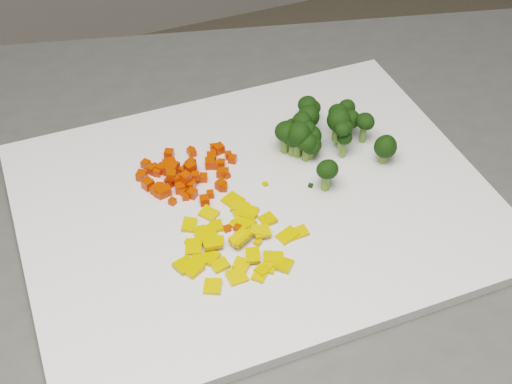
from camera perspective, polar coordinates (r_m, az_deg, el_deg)
name	(u,v)px	position (r m, az deg, el deg)	size (l,w,h in m)	color
cutting_board	(256,203)	(0.78, 0.00, -0.89)	(0.50, 0.39, 0.01)	white
carrot_pile	(189,166)	(0.80, -5.37, 2.11)	(0.11, 0.11, 0.03)	red
pepper_pile	(240,238)	(0.72, -1.26, -3.68)	(0.13, 0.13, 0.02)	#D7980B
broccoli_pile	(339,131)	(0.82, 6.65, 4.90)	(0.13, 0.13, 0.06)	black
carrot_cube_0	(170,170)	(0.81, -6.88, 1.76)	(0.01, 0.01, 0.01)	red
carrot_cube_1	(146,164)	(0.82, -8.81, 2.22)	(0.01, 0.01, 0.01)	red
carrot_cube_2	(162,193)	(0.78, -7.55, -0.07)	(0.01, 0.01, 0.01)	red
carrot_cube_3	(213,147)	(0.84, -3.44, 3.58)	(0.01, 0.01, 0.01)	red
carrot_cube_4	(225,173)	(0.80, -2.52, 1.53)	(0.01, 0.01, 0.01)	red
carrot_cube_5	(156,190)	(0.79, -8.00, 0.16)	(0.01, 0.01, 0.01)	red
carrot_cube_6	(190,168)	(0.79, -5.33, 1.96)	(0.01, 0.01, 0.01)	red
carrot_cube_7	(221,173)	(0.80, -2.82, 1.50)	(0.01, 0.01, 0.01)	red
carrot_cube_8	(157,172)	(0.81, -7.90, 1.57)	(0.01, 0.01, 0.01)	red
carrot_cube_9	(174,166)	(0.81, -6.55, 2.05)	(0.01, 0.01, 0.01)	red
carrot_cube_10	(215,165)	(0.81, -3.32, 2.15)	(0.01, 0.01, 0.01)	red
carrot_cube_11	(148,184)	(0.79, -8.64, 0.61)	(0.01, 0.01, 0.01)	red
carrot_cube_12	(155,167)	(0.82, -8.08, 2.01)	(0.01, 0.01, 0.01)	red
carrot_cube_13	(169,154)	(0.83, -6.97, 3.03)	(0.01, 0.01, 0.01)	red
carrot_cube_14	(191,150)	(0.84, -5.24, 3.34)	(0.01, 0.01, 0.01)	red
carrot_cube_15	(223,187)	(0.78, -2.66, 0.42)	(0.01, 0.01, 0.01)	red
carrot_cube_16	(174,172)	(0.81, -6.59, 1.59)	(0.01, 0.01, 0.01)	red
carrot_cube_17	(196,176)	(0.79, -4.86, 1.28)	(0.01, 0.01, 0.01)	red
carrot_cube_18	(192,152)	(0.83, -5.14, 3.17)	(0.01, 0.01, 0.01)	red
carrot_cube_19	(228,155)	(0.83, -2.22, 2.96)	(0.01, 0.01, 0.01)	red
carrot_cube_20	(166,191)	(0.78, -7.24, 0.11)	(0.01, 0.01, 0.01)	red
carrot_cube_21	(171,171)	(0.80, -6.84, 1.71)	(0.01, 0.01, 0.01)	red
carrot_cube_22	(172,175)	(0.79, -6.77, 1.32)	(0.01, 0.01, 0.01)	red
carrot_cube_23	(150,183)	(0.80, -8.49, 0.69)	(0.01, 0.01, 0.01)	red
carrot_cube_24	(192,171)	(0.81, -5.11, 1.65)	(0.01, 0.01, 0.01)	red
carrot_cube_25	(190,185)	(0.79, -5.30, 0.55)	(0.01, 0.01, 0.01)	red
carrot_cube_26	(232,159)	(0.82, -1.90, 2.66)	(0.01, 0.01, 0.01)	red
carrot_cube_27	(190,178)	(0.80, -5.26, 1.15)	(0.01, 0.01, 0.01)	red
carrot_cube_28	(169,162)	(0.82, -6.97, 2.43)	(0.01, 0.01, 0.01)	red
carrot_cube_29	(192,194)	(0.78, -5.13, -0.13)	(0.01, 0.01, 0.01)	red
carrot_cube_30	(219,149)	(0.83, -2.99, 3.48)	(0.01, 0.01, 0.01)	red
carrot_cube_31	(170,182)	(0.79, -6.88, 0.79)	(0.01, 0.01, 0.01)	red
carrot_cube_32	(172,201)	(0.77, -6.70, -0.76)	(0.01, 0.01, 0.01)	red
carrot_cube_33	(171,173)	(0.79, -6.85, 1.53)	(0.01, 0.01, 0.01)	red
carrot_cube_34	(203,178)	(0.80, -4.22, 1.15)	(0.01, 0.01, 0.01)	red
carrot_cube_35	(173,168)	(0.80, -6.67, 1.91)	(0.01, 0.01, 0.01)	red
carrot_cube_36	(151,169)	(0.81, -8.38, 1.83)	(0.01, 0.01, 0.01)	red
carrot_cube_37	(192,166)	(0.80, -5.17, 2.10)	(0.01, 0.01, 0.01)	red
carrot_cube_38	(221,164)	(0.81, -2.80, 2.28)	(0.01, 0.01, 0.01)	red
carrot_cube_39	(212,158)	(0.82, -3.58, 2.75)	(0.01, 0.01, 0.01)	red
carrot_cube_40	(177,179)	(0.79, -6.35, 1.05)	(0.01, 0.01, 0.01)	red
carrot_cube_41	(188,166)	(0.81, -5.47, 2.10)	(0.01, 0.01, 0.01)	red
carrot_cube_42	(185,197)	(0.78, -5.66, -0.37)	(0.01, 0.01, 0.01)	red
carrot_cube_43	(191,172)	(0.80, -5.23, 1.61)	(0.01, 0.01, 0.01)	red
carrot_cube_44	(180,188)	(0.79, -6.09, 0.34)	(0.01, 0.01, 0.01)	red
carrot_cube_45	(221,185)	(0.79, -2.82, 0.55)	(0.01, 0.01, 0.01)	red
carrot_cube_46	(183,171)	(0.81, -5.86, 1.72)	(0.01, 0.01, 0.01)	red
carrot_cube_47	(222,186)	(0.79, -2.77, 0.47)	(0.01, 0.01, 0.01)	red
carrot_cube_48	(162,169)	(0.81, -7.51, 1.86)	(0.01, 0.01, 0.01)	red
carrot_cube_49	(159,194)	(0.78, -7.79, -0.15)	(0.01, 0.01, 0.01)	red
carrot_cube_50	(160,187)	(0.79, -7.71, 0.42)	(0.01, 0.01, 0.01)	red
carrot_cube_51	(183,192)	(0.78, -5.88, 0.04)	(0.01, 0.01, 0.01)	red
carrot_cube_52	(142,176)	(0.81, -9.13, 1.30)	(0.01, 0.01, 0.01)	red
carrot_cube_53	(213,153)	(0.83, -3.43, 3.17)	(0.01, 0.01, 0.01)	red
carrot_cube_54	(169,164)	(0.82, -7.01, 2.21)	(0.01, 0.01, 0.01)	red
carrot_cube_55	(210,194)	(0.78, -3.68, -0.18)	(0.01, 0.01, 0.01)	red
carrot_cube_56	(172,162)	(0.82, -6.77, 2.39)	(0.01, 0.01, 0.01)	red
carrot_cube_57	(204,200)	(0.77, -4.15, -0.68)	(0.01, 0.01, 0.01)	red
carrot_cube_58	(186,177)	(0.78, -5.65, 1.18)	(0.01, 0.01, 0.01)	red
carrot_cube_59	(191,163)	(0.80, -5.21, 2.34)	(0.01, 0.01, 0.01)	red
carrot_cube_60	(210,164)	(0.81, -3.70, 2.29)	(0.01, 0.01, 0.01)	red
pepper_chunk_0	(260,230)	(0.73, 0.33, -3.08)	(0.02, 0.01, 0.00)	#D7980B
pepper_chunk_1	(244,222)	(0.75, -1.00, -2.45)	(0.02, 0.02, 0.00)	#D7980B
pepper_chunk_2	(189,225)	(0.75, -5.36, -2.64)	(0.01, 0.02, 0.00)	#D7980B
pepper_chunk_3	(233,200)	(0.77, -1.87, -0.67)	(0.02, 0.02, 0.00)	#D7980B
pepper_chunk_4	(185,265)	(0.71, -5.70, -5.83)	(0.02, 0.02, 0.00)	#D7980B
pepper_chunk_5	(194,247)	(0.73, -5.00, -4.39)	(0.02, 0.02, 0.00)	#D7980B
pepper_chunk_6	(240,207)	(0.76, -1.33, -1.19)	(0.02, 0.02, 0.01)	#D7980B
pepper_chunk_7	(197,262)	(0.71, -4.74, -5.59)	(0.02, 0.02, 0.00)	#D7980B
pepper_chunk_8	(269,264)	(0.71, 1.05, -5.81)	(0.02, 0.01, 0.00)	#D7980B
pepper_chunk_9	(297,233)	(0.74, 3.32, -3.30)	(0.02, 0.01, 0.00)	#D7980B
pepper_chunk_10	(239,239)	(0.72, -1.38, -3.76)	(0.02, 0.01, 0.01)	#D7980B
pepper_chunk_11	(213,287)	(0.69, -3.49, -7.56)	(0.02, 0.02, 0.00)	#D7980B
pepper_chunk_12	(288,236)	(0.74, 2.55, -3.50)	(0.02, 0.02, 0.00)	#D7980B
pepper_chunk_13	(262,232)	(0.73, 0.49, -3.21)	(0.01, 0.02, 0.00)	#D7980B
pepper_chunk_14	(261,274)	(0.70, 0.37, -6.59)	(0.02, 0.01, 0.00)	#D7980B
pepper_chunk_15	(253,255)	(0.71, -0.25, -5.07)	(0.02, 0.01, 0.00)	#D7980B
pepper_chunk_16	(242,265)	(0.71, -1.16, -5.83)	(0.01, 0.02, 0.01)	#D7980B
pepper_chunk_17	(237,276)	(0.70, -1.54, -6.77)	(0.02, 0.02, 0.00)	#D7980B
pepper_chunk_18	(207,235)	(0.74, -3.95, -3.42)	(0.02, 0.02, 0.00)	#D7980B
pepper_chunk_19	(216,242)	(0.73, -3.24, -3.99)	(0.02, 0.01, 0.00)	#D7980B
pepper_chunk_20	(248,213)	(0.76, -0.63, -1.68)	(0.02, 0.02, 0.01)	#D7980B
pepper_chunk_21	(283,264)	(0.71, 2.20, -5.81)	(0.02, 0.02, 0.00)	#D7980B
pepper_chunk_22	(220,265)	(0.71, -2.88, -5.88)	(0.01, 0.02, 0.00)	#D7980B
pepper_chunk_23	(209,257)	(0.72, -3.74, -5.23)	(0.02, 0.02, 0.00)	#D7980B
pepper_chunk_24	(241,226)	(0.75, -1.22, -2.71)	(0.02, 0.02, 0.00)	#D7980B
pepper_chunk_25	(217,226)	(0.75, -3.16, -2.72)	(0.02, 0.01, 0.00)	#D7980B
pepper_chunk_26	(273,258)	(0.72, 1.39, -5.28)	(0.02, 0.01, 0.00)	#D7980B
pepper_chunk_27	(243,235)	(0.73, -1.07, -3.47)	(0.01, 0.01, 0.00)	#D7980B
pepper_chunk_28	(245,214)	(0.76, -0.89, -1.79)	(0.02, 0.02, 0.01)	#D7980B
pepper_chunk_29	(263,270)	(0.70, 0.56, -6.26)	(0.01, 0.01, 0.00)	#D7980B
pepper_chunk_30	(195,268)	(0.71, -4.91, -6.04)	(0.01, 0.01, 0.00)	#D7980B
pepper_chunk_31	(201,234)	(0.74, -4.41, -3.39)	(0.02, 0.01, 0.00)	#D7980B
pepper_chunk_32	(209,234)	(0.74, -3.77, -3.36)	(0.01, 0.01, 0.00)	#D7980B
pepper_chunk_33	(209,214)	(0.76, -3.78, -1.74)	(0.01, 0.02, 0.00)	#D7980B
pepper_chunk_34	(193,269)	(0.71, -5.06, -6.15)	(0.02, 0.02, 0.01)	#D7980B
pepper_chunk_35	(268,219)	(0.75, 0.93, -2.20)	(0.02, 0.02, 0.00)	#D7980B
pepper_chunk_36	(212,243)	(0.72, -3.52, -4.09)	(0.01, 0.02, 0.00)	#D7980B
pepper_chunk_37	(240,238)	(0.72, -1.26, -3.67)	(0.02, 0.01, 0.01)	#D7980B
broccoli_floret_0	(310,148)	(0.82, 4.30, 3.52)	(0.03, 0.03, 0.03)	black
broccoli_floret_1	(300,142)	(0.83, 3.56, 3.98)	(0.03, 0.03, 0.03)	black
broccoli_floret_2	(301,128)	(0.84, 3.64, 5.14)	(0.03, 0.03, 0.04)	black
broccoli_floret_3	(306,135)	(0.83, 4.00, 4.56)	(0.03, 0.03, 0.03)	black
broccoli_floret_4	(311,139)	(0.83, 4.42, 4.27)	(0.03, 0.03, 0.03)	black
broccoli_floret_5	(364,129)	(0.85, 8.61, 5.04)	(0.03, 0.03, 0.04)	black
broccoli_floret_6	(285,138)	(0.82, 2.34, 4.34)	(0.04, 0.04, 0.04)	black
broccoli_floret_7	(343,145)	(0.82, 7.00, 3.77)	(0.02, 0.02, 0.04)	black
broccoli_floret_8	(337,121)	(0.85, 6.51, 5.68)	(0.03, 0.03, 0.04)	black
broccoli_floret_9	(312,112)	(0.87, 4.50, 6.38)	(0.03, 0.03, 0.03)	black
broccoli_floret_10	(292,130)	(0.85, 2.87, 4.97)	(0.03, 0.03, 0.03)	black
broccoli_floret_11	(345,113)	(0.87, 7.17, 6.27)	(0.03, 0.03, 0.03)	black
broccoli_floret_12	(306,148)	(0.82, 4.04, 3.52)	(0.03, 0.03, 0.03)	black
broccoli_floret_13	(307,110)	(0.87, 4.08, 6.57)	(0.03, 0.03, 0.03)	black
broccoli_floret_14	(292,144)	(0.82, 2.92, 3.88)	(0.03, 0.03, 0.03)	black
broccoli_floret_15	(337,122)	(0.86, 6.47, 5.58)	(0.03, 0.03, 0.03)	black
broccoli_floret_16	(384,151)	(0.82, 10.20, 3.28)	(0.04, 0.04, 0.03)	black
broccoli_floret_17	(326,175)	(0.79, 5.63, 1.35)	(0.02, 0.02, 0.03)	black
broccoli_floret_18	(307,122)	(0.85, 4.13, 5.64)	(0.04, 0.04, 0.04)	black
broccoli_floret_19	(350,124)	(0.86, 7.50, 5.43)	(0.03, 0.03, 0.03)	black
broccoli_floret_20	(341,136)	(0.81, 6.82, 4.44)	(0.02, 0.02, 0.03)	black
broccoli_floret_21	(311,148)	(0.82, 4.41, 3.55)	(0.03, 0.03, 0.03)	black
broccoli_floret_22	(286,132)	(0.84, 2.44, 4.78)	(0.03, 0.03, 0.03)	black
broccoli_floret_23	(340,132)	(0.84, 6.77, 4.78)	(0.03, 0.03, 0.03)	black
broccoli_floret_24	(344,135)	(0.82, 7.03, 4.58)	(0.02, 0.02, 0.03)	black
broccoli_floret_25	(337,126)	(0.83, 6.54, 5.25)	(0.04, 0.04, 0.04)	black
broccoli_floret_26	(298,141)	(0.82, 3.36, 4.11)	(0.04, 0.04, 0.04)	black
broccoli_floret_27	(326,176)	(0.78, 5.63, 1.29)	(0.03, 0.03, 0.04)	black
stray_bit_0	(227,176)	(0.80, -2.36, 1.32)	(0.01, 0.01, 0.00)	red
stray_bit_1	(260,235)	(0.74, 0.33, -3.44)	(0.01, 0.01, 0.00)	#D7980B
stray_bit_2	(311,185)	(0.79, 4.39, 0.53)	(0.00, 0.00, 0.00)	black
stray_bit_3	(227,229)	(0.74, -2.34, -2.95)	(0.01, 0.01, 0.01)	red
stray_bit_4	(250,209)	(0.76, -0.51, -1.35)	(0.01, 0.01, 0.00)	red
stray_bit_5	(258,242)	(0.73, 0.14, -4.05)	(0.01, 0.01, 0.00)	#D7980B
stray_bit_6	(187,242)	(0.73, -5.52, -4.04)	(0.01, 0.01, 0.00)	#D7980B
stray_bit_7	(224,175)	(0.80, -2.57, 1.39)	(0.01, 0.01, 0.00)	black
stray_bit_8	(184,187)	(0.79, -5.80, 0.41)	(0.01, 0.01, 0.01)	black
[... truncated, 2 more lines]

